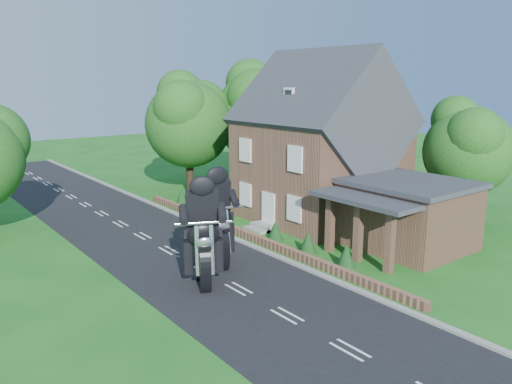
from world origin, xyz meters
TOP-DOWN VIEW (x-y plane):
  - ground at (0.00, 0.00)m, footprint 120.00×120.00m
  - road at (0.00, 0.00)m, footprint 7.00×80.00m
  - kerb at (3.65, 0.00)m, footprint 0.30×80.00m
  - garden_wall at (4.30, 5.00)m, footprint 0.30×22.00m
  - house at (10.49, 6.00)m, footprint 9.54×8.64m
  - annex at (9.87, -0.80)m, footprint 7.05×5.94m
  - tree_annex_side at (17.13, 0.10)m, footprint 5.64×5.20m
  - tree_house_right at (16.65, 8.62)m, footprint 6.51×6.00m
  - tree_behind_house at (14.18, 16.14)m, footprint 7.81×7.20m
  - tree_behind_left at (8.16, 17.13)m, footprint 6.94×6.40m
  - shrub_a at (5.30, -1.00)m, footprint 0.90×0.90m
  - shrub_b at (5.30, 1.50)m, footprint 0.90×0.90m
  - shrub_c at (5.30, 4.00)m, footprint 0.90×0.90m
  - shrub_d at (5.30, 9.00)m, footprint 0.90×0.90m
  - shrub_e at (5.30, 11.50)m, footprint 0.90×0.90m
  - shrub_f at (5.30, 14.00)m, footprint 0.90×0.90m
  - motorcycle_lead at (0.73, 2.66)m, footprint 0.63×1.54m
  - motorcycle_follow at (-0.98, 1.09)m, footprint 0.99×1.52m

SIDE VIEW (x-z plane):
  - ground at x=0.00m, z-range 0.00..0.00m
  - road at x=0.00m, z-range 0.00..0.02m
  - kerb at x=3.65m, z-range 0.00..0.12m
  - garden_wall at x=4.30m, z-range 0.00..0.40m
  - shrub_a at x=5.30m, z-range 0.00..1.10m
  - shrub_b at x=5.30m, z-range 0.00..1.10m
  - shrub_c at x=5.30m, z-range 0.00..1.10m
  - shrub_d at x=5.30m, z-range 0.00..1.10m
  - shrub_e at x=5.30m, z-range 0.00..1.10m
  - shrub_f at x=5.30m, z-range 0.00..1.10m
  - motorcycle_lead at x=0.73m, z-range 0.00..1.40m
  - motorcycle_follow at x=-0.98m, z-range 0.00..1.40m
  - annex at x=9.87m, z-range 0.05..3.49m
  - house at x=10.49m, z-range -0.78..9.46m
  - tree_annex_side at x=17.13m, z-range 0.95..8.43m
  - tree_house_right at x=16.65m, z-range 0.99..9.39m
  - tree_behind_left at x=8.16m, z-range 1.15..10.31m
  - tree_behind_house at x=14.18m, z-range 1.19..11.27m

